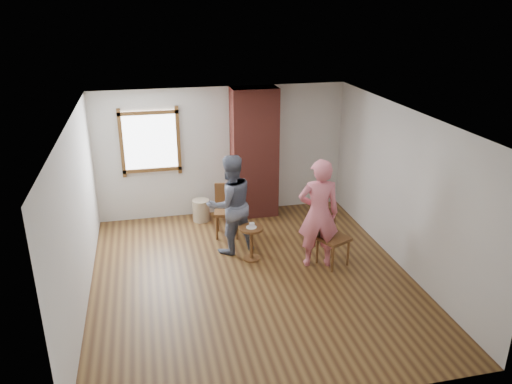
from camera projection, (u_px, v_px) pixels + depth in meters
ground at (252, 278)px, 7.97m from camera, size 5.50×5.50×0.00m
room_shell at (240, 159)px, 7.85m from camera, size 5.04×5.52×2.62m
brick_chimney at (254, 153)px, 9.89m from camera, size 0.90×0.50×2.60m
stoneware_crock at (201, 210)px, 9.96m from camera, size 0.40×0.40×0.44m
dark_pot at (197, 217)px, 10.00m from camera, size 0.17×0.17×0.14m
dining_chair_left at (227, 207)px, 9.29m from camera, size 0.53×0.53×0.97m
dining_chair_right at (330, 234)px, 8.25m from camera, size 0.59×0.59×0.95m
side_table at (251, 238)px, 8.39m from camera, size 0.40×0.40×0.60m
cake_plate at (251, 227)px, 8.32m from camera, size 0.18×0.18×0.01m
cake_slice at (252, 225)px, 8.31m from camera, size 0.08×0.07×0.06m
man at (230, 204)px, 8.53m from camera, size 1.01×0.88×1.76m
person_pink at (319, 214)px, 8.06m from camera, size 0.74×0.54×1.85m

